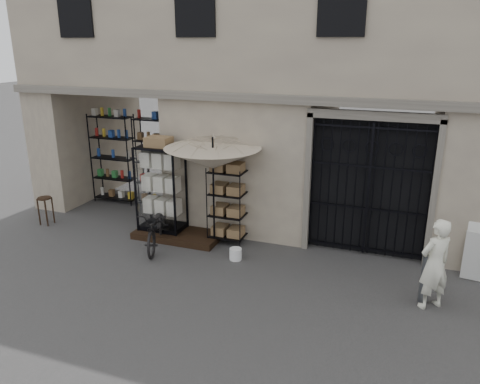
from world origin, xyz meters
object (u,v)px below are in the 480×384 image
at_px(market_umbrella, 213,153).
at_px(shopkeeper, 429,306).
at_px(bicycle, 158,247).
at_px(easel_sign, 478,254).
at_px(white_bucket, 236,254).
at_px(wire_rack, 228,206).
at_px(wooden_stool, 46,210).
at_px(display_cabinet, 161,193).
at_px(steel_bollard, 425,279).

relative_size(market_umbrella, shopkeeper, 1.82).
relative_size(bicycle, easel_sign, 1.64).
bearing_deg(white_bucket, wire_rack, 121.44).
bearing_deg(market_umbrella, white_bucket, -37.63).
bearing_deg(wire_rack, wooden_stool, 168.37).
bearing_deg(wire_rack, display_cabinet, 166.32).
bearing_deg(easel_sign, wooden_stool, -168.37).
bearing_deg(shopkeeper, market_umbrella, -53.08).
bearing_deg(white_bucket, display_cabinet, 162.48).
height_order(wire_rack, wooden_stool, wire_rack).
distance_m(wire_rack, market_umbrella, 1.30).
relative_size(display_cabinet, wire_rack, 1.20).
bearing_deg(wooden_stool, display_cabinet, 7.59).
distance_m(market_umbrella, shopkeeper, 5.11).
xyz_separation_m(white_bucket, shopkeeper, (3.79, -0.56, -0.12)).
distance_m(wire_rack, white_bucket, 1.18).
xyz_separation_m(steel_bollard, shopkeeper, (0.11, -0.12, -0.45)).
xyz_separation_m(wire_rack, easel_sign, (5.10, -0.04, -0.32)).
xyz_separation_m(wire_rack, shopkeeper, (4.27, -1.34, -0.87)).
relative_size(wooden_stool, shopkeeper, 0.43).
distance_m(display_cabinet, wire_rack, 1.62).
height_order(wire_rack, easel_sign, wire_rack).
xyz_separation_m(wooden_stool, steel_bollard, (8.83, -0.69, 0.09)).
distance_m(wire_rack, easel_sign, 5.11).
height_order(wooden_stool, easel_sign, easel_sign).
distance_m(white_bucket, wooden_stool, 5.16).
bearing_deg(bicycle, easel_sign, -11.05).
relative_size(market_umbrella, wooden_stool, 4.21).
xyz_separation_m(display_cabinet, white_bucket, (2.08, -0.66, -0.91)).
xyz_separation_m(market_umbrella, easel_sign, (5.34, 0.19, -1.58)).
xyz_separation_m(shopkeeper, easel_sign, (0.83, 1.31, 0.55)).
relative_size(wire_rack, wooden_stool, 2.54).
xyz_separation_m(white_bucket, easel_sign, (4.62, 0.75, 0.42)).
bearing_deg(steel_bollard, display_cabinet, 169.24).
relative_size(wire_rack, shopkeeper, 1.10).
height_order(display_cabinet, market_umbrella, market_umbrella).
bearing_deg(bicycle, steel_bollard, -22.18).
distance_m(shopkeeper, easel_sign, 1.64).
bearing_deg(easel_sign, display_cabinet, -170.52).
relative_size(wire_rack, white_bucket, 6.92).
relative_size(market_umbrella, white_bucket, 11.49).
height_order(bicycle, steel_bollard, steel_bollard).
bearing_deg(wooden_stool, white_bucket, -2.78).
distance_m(display_cabinet, white_bucket, 2.37).
xyz_separation_m(display_cabinet, shopkeeper, (5.87, -1.22, -1.04)).
bearing_deg(shopkeeper, steel_bollard, -88.20).
relative_size(wooden_stool, easel_sign, 0.66).
height_order(display_cabinet, bicycle, display_cabinet).
relative_size(market_umbrella, steel_bollard, 3.25).
xyz_separation_m(wire_rack, market_umbrella, (-0.24, -0.23, 1.25)).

